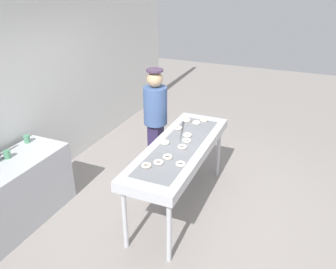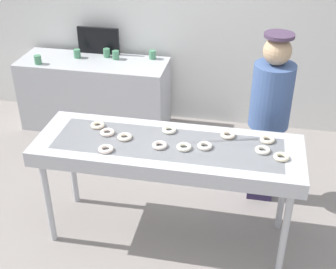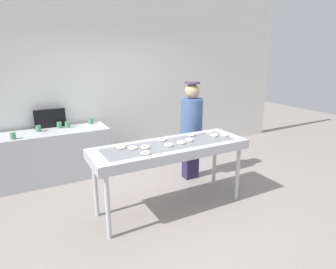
{
  "view_description": "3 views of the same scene",
  "coord_description": "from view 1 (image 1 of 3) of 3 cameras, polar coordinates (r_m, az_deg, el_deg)",
  "views": [
    {
      "loc": [
        -3.55,
        -1.38,
        2.92
      ],
      "look_at": [
        0.07,
        0.19,
        1.02
      ],
      "focal_mm": 36.18,
      "sensor_mm": 36.0,
      "label": 1
    },
    {
      "loc": [
        0.6,
        -2.98,
        2.83
      ],
      "look_at": [
        -0.02,
        0.13,
        0.94
      ],
      "focal_mm": 48.57,
      "sensor_mm": 36.0,
      "label": 2
    },
    {
      "loc": [
        -1.71,
        -3.12,
        2.11
      ],
      "look_at": [
        0.07,
        0.2,
        1.01
      ],
      "focal_mm": 30.25,
      "sensor_mm": 36.0,
      "label": 3
    }
  ],
  "objects": [
    {
      "name": "sugar_donut_1",
      "position": [
        3.89,
        -1.59,
        -4.7
      ],
      "size": [
        0.15,
        0.15,
        0.03
      ],
      "primitive_type": "torus",
      "rotation": [
        0.0,
        0.0,
        1.9
      ],
      "color": "white",
      "rests_on": "fryer_conveyor"
    },
    {
      "name": "sugar_donut_6",
      "position": [
        5.0,
        3.16,
        2.47
      ],
      "size": [
        0.14,
        0.14,
        0.03
      ],
      "primitive_type": "torus",
      "rotation": [
        0.0,
        0.0,
        0.28
      ],
      "color": "#F5E6C5",
      "rests_on": "fryer_conveyor"
    },
    {
      "name": "sugar_donut_2",
      "position": [
        4.39,
        3.18,
        -1.0
      ],
      "size": [
        0.14,
        0.14,
        0.03
      ],
      "primitive_type": "torus",
      "rotation": [
        0.0,
        0.0,
        1.3
      ],
      "color": "white",
      "rests_on": "fryer_conveyor"
    },
    {
      "name": "sugar_donut_4",
      "position": [
        3.84,
        -3.66,
        -5.2
      ],
      "size": [
        0.15,
        0.15,
        0.03
      ],
      "primitive_type": "torus",
      "rotation": [
        0.0,
        0.0,
        0.35
      ],
      "color": "#FEE8C4",
      "rests_on": "fryer_conveyor"
    },
    {
      "name": "sugar_donut_5",
      "position": [
        4.53,
        3.3,
        -0.08
      ],
      "size": [
        0.14,
        0.14,
        0.03
      ],
      "primitive_type": "torus",
      "rotation": [
        0.0,
        0.0,
        1.3
      ],
      "color": "silver",
      "rests_on": "fryer_conveyor"
    },
    {
      "name": "paper_cup_1",
      "position": [
        4.91,
        -22.69,
        -0.68
      ],
      "size": [
        0.08,
        0.08,
        0.1
      ],
      "primitive_type": "cylinder",
      "color": "#4C8C66",
      "rests_on": "prep_counter"
    },
    {
      "name": "prep_counter",
      "position": [
        4.62,
        -25.61,
        -9.89
      ],
      "size": [
        1.76,
        0.62,
        0.85
      ],
      "primitive_type": "cube",
      "color": "#B7BABF",
      "rests_on": "ground"
    },
    {
      "name": "sugar_donut_11",
      "position": [
        3.86,
        2.15,
        -4.97
      ],
      "size": [
        0.16,
        0.16,
        0.03
      ],
      "primitive_type": "torus",
      "rotation": [
        0.0,
        0.0,
        1.06
      ],
      "color": "#F8E1D0",
      "rests_on": "fryer_conveyor"
    },
    {
      "name": "worker_baker",
      "position": [
        5.2,
        -2.14,
        3.47
      ],
      "size": [
        0.36,
        0.36,
        1.65
      ],
      "rotation": [
        0.0,
        0.0,
        2.88
      ],
      "color": "#2B2246",
      "rests_on": "ground"
    },
    {
      "name": "sugar_donut_8",
      "position": [
        4.33,
        -0.51,
        -1.33
      ],
      "size": [
        0.15,
        0.15,
        0.03
      ],
      "primitive_type": "torus",
      "rotation": [
        0.0,
        0.0,
        1.27
      ],
      "color": "white",
      "rests_on": "fryer_conveyor"
    },
    {
      "name": "ground_plane",
      "position": [
        4.8,
        1.76,
        -11.8
      ],
      "size": [
        16.0,
        16.0,
        0.0
      ],
      "primitive_type": "plane",
      "color": "gray"
    },
    {
      "name": "paper_cup_4",
      "position": [
        4.6,
        -25.47,
        -3.02
      ],
      "size": [
        0.08,
        0.08,
        0.1
      ],
      "primitive_type": "cylinder",
      "color": "#4C8C66",
      "rests_on": "prep_counter"
    },
    {
      "name": "sugar_donut_0",
      "position": [
        4.92,
        4.8,
        2.03
      ],
      "size": [
        0.17,
        0.17,
        0.03
      ],
      "primitive_type": "torus",
      "rotation": [
        0.0,
        0.0,
        0.86
      ],
      "color": "white",
      "rests_on": "fryer_conveyor"
    },
    {
      "name": "sugar_donut_7",
      "position": [
        4.0,
        -0.06,
        -3.77
      ],
      "size": [
        0.17,
        0.17,
        0.03
      ],
      "primitive_type": "torus",
      "rotation": [
        0.0,
        0.0,
        0.75
      ],
      "color": "#FAE8CD",
      "rests_on": "fryer_conveyor"
    },
    {
      "name": "sugar_donut_9",
      "position": [
        4.74,
        1.69,
        1.13
      ],
      "size": [
        0.15,
        0.15,
        0.03
      ],
      "primitive_type": "torus",
      "rotation": [
        0.0,
        0.0,
        0.4
      ],
      "color": "#FAE4C8",
      "rests_on": "fryer_conveyor"
    },
    {
      "name": "sugar_donut_3",
      "position": [
        4.22,
        2.42,
        -2.09
      ],
      "size": [
        0.16,
        0.16,
        0.03
      ],
      "primitive_type": "torus",
      "rotation": [
        0.0,
        0.0,
        2.51
      ],
      "color": "white",
      "rests_on": "fryer_conveyor"
    },
    {
      "name": "fryer_conveyor",
      "position": [
        4.33,
        1.91,
        -2.7
      ],
      "size": [
        2.13,
        0.7,
        0.94
      ],
      "color": "#B7BABF",
      "rests_on": "ground"
    },
    {
      "name": "back_wall",
      "position": [
        5.19,
        -21.61,
        10.27
      ],
      "size": [
        8.0,
        0.12,
        3.39
      ],
      "primitive_type": "cube",
      "color": "white",
      "rests_on": "ground"
    },
    {
      "name": "sugar_donut_10",
      "position": [
        5.02,
        6.07,
        2.48
      ],
      "size": [
        0.14,
        0.14,
        0.03
      ],
      "primitive_type": "torus",
      "rotation": [
        0.0,
        0.0,
        1.84
      ],
      "color": "#F9EEC6",
      "rests_on": "fryer_conveyor"
    }
  ]
}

